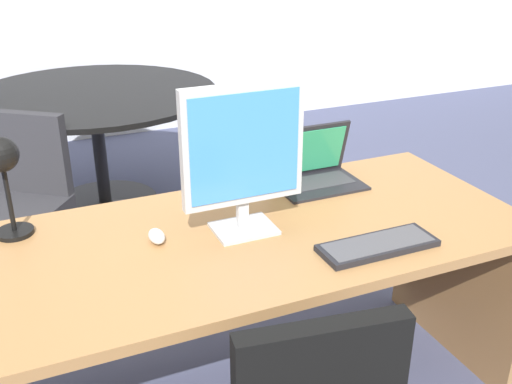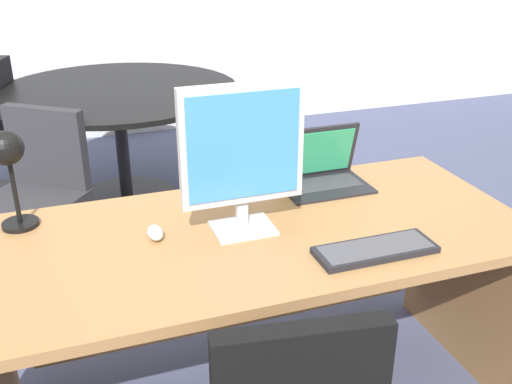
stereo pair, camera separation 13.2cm
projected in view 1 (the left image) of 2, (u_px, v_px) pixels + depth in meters
ground at (158, 232)px, 3.54m from camera, size 12.00×12.00×0.00m
desk at (255, 276)px, 2.11m from camera, size 1.80×0.83×0.74m
monitor at (243, 151)px, 1.86m from camera, size 0.40×0.16×0.49m
laptop at (313, 165)px, 2.32m from camera, size 0.33×0.24×0.22m
keyboard at (378, 245)px, 1.86m from camera, size 0.38×0.14×0.02m
mouse at (157, 236)px, 1.90m from camera, size 0.05×0.09×0.04m
desk_lamp at (3, 167)px, 1.83m from camera, size 0.12×0.15×0.34m
meeting_table at (96, 120)px, 3.63m from camera, size 1.47×1.47×0.76m
meeting_chair_far at (17, 220)px, 2.93m from camera, size 0.65×0.65×0.84m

